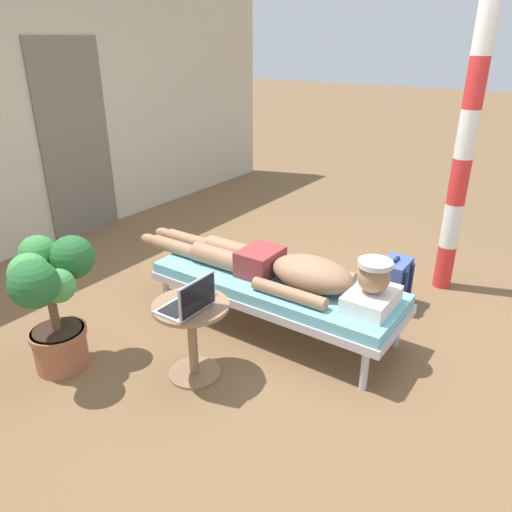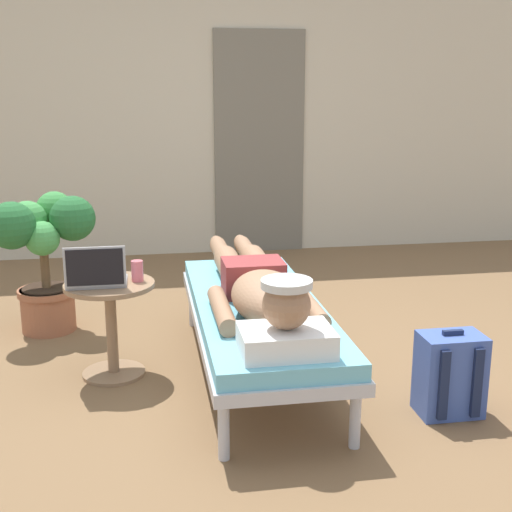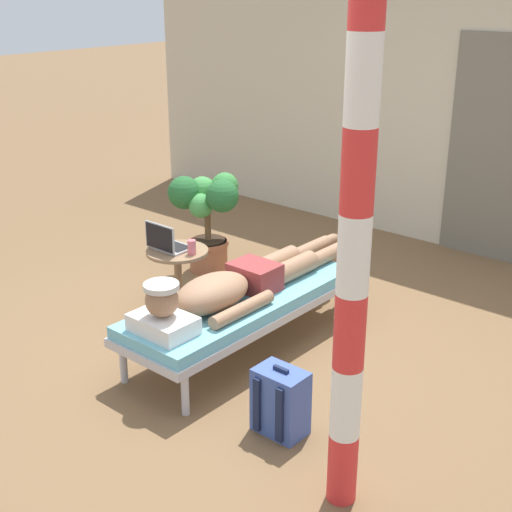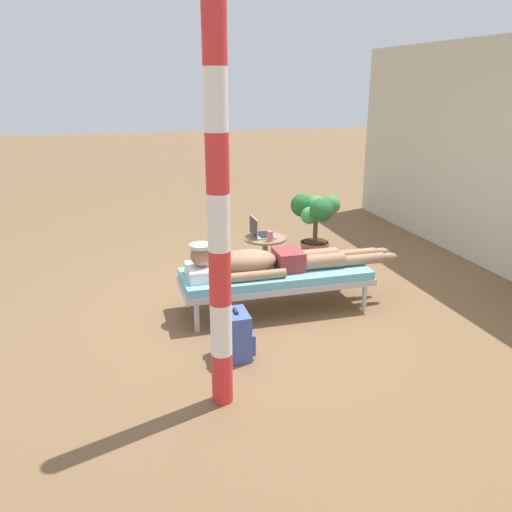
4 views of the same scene
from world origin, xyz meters
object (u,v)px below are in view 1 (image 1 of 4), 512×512
Objects in this scene: lounge_chair at (275,287)px; drink_glass at (204,286)px; backpack at (393,284)px; porch_post at (467,134)px; laptop at (190,302)px; side_table at (192,327)px; potted_plant at (51,294)px; person_reclining at (283,268)px.

lounge_chair is 16.79× the size of drink_glass.
backpack is (1.46, -0.74, -0.38)m from drink_glass.
drink_glass is 0.04× the size of porch_post.
side_table is at bearing 40.52° from laptop.
side_table is 1.23× the size of backpack.
lounge_chair is 1.93m from porch_post.
drink_glass is at bearing 167.70° from lounge_chair.
potted_plant is at bearing 146.47° from porch_post.
backpack reaches higher than lounge_chair.
potted_plant is (-0.37, 0.82, -0.03)m from laptop.
laptop is at bearing 170.60° from person_reclining.
laptop reaches higher than drink_glass.
laptop is 2.76× the size of drink_glass.
drink_glass is at bearing 4.71° from side_table.
side_table reaches higher than lounge_chair.
side_table is 0.20× the size of porch_post.
porch_post is (2.05, -0.99, 0.75)m from drink_glass.
backpack is (0.83, -0.60, -0.15)m from lounge_chair.
person_reclining is 0.66m from drink_glass.
side_table is at bearing 156.14° from porch_post.
laptop reaches higher than person_reclining.
lounge_chair is 3.61× the size of side_table.
lounge_chair is 6.09× the size of laptop.
porch_post reaches higher than backpack.
laptop is at bearing -65.59° from potted_plant.
lounge_chair is at bearing 149.19° from porch_post.
backpack is at bearing -35.91° from lounge_chair.
porch_post reaches higher than potted_plant.
side_table is 0.27m from drink_glass.
potted_plant reaches higher than laptop.
potted_plant is at bearing 141.53° from person_reclining.
laptop is 0.73× the size of backpack.
person_reclining is 19.32× the size of drink_glass.
potted_plant reaches higher than drink_glass.
potted_plant is (-1.21, 0.90, 0.20)m from lounge_chair.
laptop is 0.22m from drink_glass.
person_reclining is 5.12× the size of backpack.
porch_post is (2.64, -1.75, 0.78)m from potted_plant.
lounge_chair is 2.14× the size of potted_plant.
person_reclining is at bearing 151.17° from porch_post.
backpack is at bearing 157.35° from porch_post.
lounge_chair is at bearing -4.99° from laptop.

